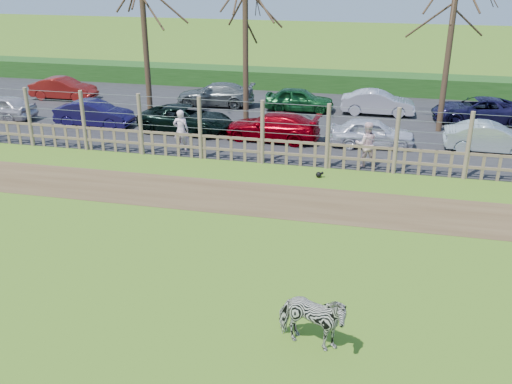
% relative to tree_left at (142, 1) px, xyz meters
% --- Properties ---
extents(ground, '(120.00, 120.00, 0.00)m').
position_rel_tree_left_xyz_m(ground, '(6.50, -12.50, -5.62)').
color(ground, olive).
rests_on(ground, ground).
extents(dirt_strip, '(34.00, 2.80, 0.01)m').
position_rel_tree_left_xyz_m(dirt_strip, '(6.50, -8.00, -5.61)').
color(dirt_strip, brown).
rests_on(dirt_strip, ground).
extents(asphalt, '(44.00, 13.00, 0.04)m').
position_rel_tree_left_xyz_m(asphalt, '(6.50, 2.00, -5.60)').
color(asphalt, '#232326').
rests_on(asphalt, ground).
extents(hedge, '(46.00, 2.00, 1.10)m').
position_rel_tree_left_xyz_m(hedge, '(6.50, 9.00, -5.07)').
color(hedge, '#1E4716').
rests_on(hedge, ground).
extents(fence, '(30.16, 0.16, 2.50)m').
position_rel_tree_left_xyz_m(fence, '(6.50, -4.50, -4.81)').
color(fence, brown).
rests_on(fence, ground).
extents(tree_left, '(4.80, 4.80, 7.88)m').
position_rel_tree_left_xyz_m(tree_left, '(0.00, 0.00, 0.00)').
color(tree_left, '#3D2B1E').
rests_on(tree_left, ground).
extents(tree_mid, '(4.80, 4.80, 6.83)m').
position_rel_tree_left_xyz_m(tree_mid, '(4.50, 1.00, -0.75)').
color(tree_mid, '#3D2B1E').
rests_on(tree_mid, ground).
extents(tree_right, '(4.80, 4.80, 7.35)m').
position_rel_tree_left_xyz_m(tree_right, '(13.50, 1.50, -0.37)').
color(tree_right, '#3D2B1E').
rests_on(tree_right, ground).
extents(zebra, '(1.67, 1.04, 1.31)m').
position_rel_tree_left_xyz_m(zebra, '(9.87, -15.32, -4.96)').
color(zebra, gray).
rests_on(zebra, ground).
extents(visitor_a, '(0.68, 0.50, 1.72)m').
position_rel_tree_left_xyz_m(visitor_a, '(2.96, -3.85, -4.71)').
color(visitor_a, silver).
rests_on(visitor_a, asphalt).
extents(visitor_b, '(0.93, 0.78, 1.72)m').
position_rel_tree_left_xyz_m(visitor_b, '(10.43, -4.03, -4.71)').
color(visitor_b, '#F1C4CB').
rests_on(visitor_b, asphalt).
extents(crow, '(0.28, 0.21, 0.23)m').
position_rel_tree_left_xyz_m(crow, '(8.85, -5.55, -5.50)').
color(crow, black).
rests_on(crow, ground).
extents(car_0, '(3.62, 1.67, 1.20)m').
position_rel_tree_left_xyz_m(car_0, '(-7.35, -1.16, -4.98)').
color(car_0, '#B6AEB5').
rests_on(car_0, asphalt).
extents(car_1, '(3.65, 1.29, 1.20)m').
position_rel_tree_left_xyz_m(car_1, '(-2.27, -1.28, -4.98)').
color(car_1, '#150F3F').
rests_on(car_1, asphalt).
extents(car_2, '(4.46, 2.32, 1.20)m').
position_rel_tree_left_xyz_m(car_2, '(2.25, -1.21, -4.98)').
color(car_2, black).
rests_on(car_2, asphalt).
extents(car_3, '(4.24, 1.97, 1.20)m').
position_rel_tree_left_xyz_m(car_3, '(6.30, -1.56, -4.98)').
color(car_3, '#80000A').
rests_on(car_3, asphalt).
extents(car_4, '(3.65, 1.78, 1.20)m').
position_rel_tree_left_xyz_m(car_4, '(10.56, -1.52, -4.98)').
color(car_4, silver).
rests_on(car_4, asphalt).
extents(car_5, '(3.65, 1.30, 1.20)m').
position_rel_tree_left_xyz_m(car_5, '(15.30, -1.19, -4.98)').
color(car_5, '#B0BFC0').
rests_on(car_5, asphalt).
extents(car_7, '(3.67, 1.34, 1.20)m').
position_rel_tree_left_xyz_m(car_7, '(-6.57, 3.36, -4.98)').
color(car_7, maroon).
rests_on(car_7, asphalt).
extents(car_9, '(4.25, 1.98, 1.20)m').
position_rel_tree_left_xyz_m(car_9, '(2.13, 3.83, -4.98)').
color(car_9, slate).
rests_on(car_9, asphalt).
extents(car_10, '(3.57, 1.55, 1.20)m').
position_rel_tree_left_xyz_m(car_10, '(6.67, 3.70, -4.98)').
color(car_10, '#165324').
rests_on(car_10, asphalt).
extents(car_11, '(3.65, 1.28, 1.20)m').
position_rel_tree_left_xyz_m(car_11, '(10.65, 3.87, -4.98)').
color(car_11, '#BCB8C7').
rests_on(car_11, asphalt).
extents(car_12, '(4.54, 2.53, 1.20)m').
position_rel_tree_left_xyz_m(car_12, '(15.38, 3.43, -4.98)').
color(car_12, '#17153A').
rests_on(car_12, asphalt).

